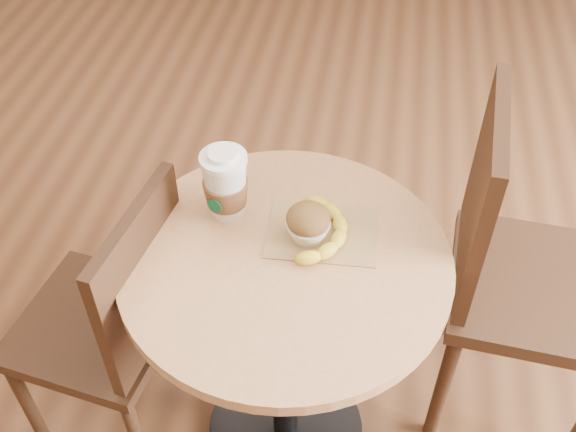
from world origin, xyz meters
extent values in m
plane|color=brown|center=(0.00, 0.00, 0.00)|extent=(7.00, 7.00, 0.00)
cylinder|color=black|center=(-0.05, -0.02, 0.01)|extent=(0.44, 0.44, 0.02)
cylinder|color=black|center=(-0.05, -0.02, 0.38)|extent=(0.07, 0.07, 0.72)
cylinder|color=tan|center=(-0.05, -0.02, 0.73)|extent=(0.71, 0.71, 0.03)
cube|color=#331F12|center=(-0.53, -0.03, 0.43)|extent=(0.43, 0.43, 0.04)
cylinder|color=#331F12|center=(-0.66, 0.15, 0.21)|extent=(0.03, 0.03, 0.43)
cylinder|color=#331F12|center=(-0.72, -0.17, 0.21)|extent=(0.03, 0.03, 0.43)
cylinder|color=#331F12|center=(-0.35, 0.10, 0.21)|extent=(0.03, 0.03, 0.43)
cube|color=#331F12|center=(-0.36, -0.06, 0.66)|extent=(0.09, 0.36, 0.40)
cube|color=#331F12|center=(0.56, 0.21, 0.49)|extent=(0.47, 0.47, 0.04)
cylinder|color=#331F12|center=(0.36, 0.05, 0.24)|extent=(0.04, 0.04, 0.49)
cylinder|color=#331F12|center=(0.39, 0.41, 0.24)|extent=(0.04, 0.04, 0.49)
cube|color=#331F12|center=(0.36, 0.23, 0.76)|extent=(0.07, 0.41, 0.46)
cube|color=#9D794C|center=(0.02, 0.06, 0.75)|extent=(0.25, 0.19, 0.00)
cylinder|color=white|center=(-0.20, 0.10, 0.90)|extent=(0.10, 0.10, 0.01)
cylinder|color=white|center=(-0.20, 0.10, 0.92)|extent=(0.07, 0.07, 0.01)
cylinder|color=#074F2E|center=(-0.22, 0.05, 0.81)|extent=(0.03, 0.01, 0.04)
ellipsoid|color=brown|center=(-0.01, 0.04, 0.81)|extent=(0.10, 0.10, 0.06)
ellipsoid|color=beige|center=(-0.01, 0.04, 0.83)|extent=(0.03, 0.03, 0.02)
camera|label=1|loc=(0.11, -0.97, 1.81)|focal=42.00mm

